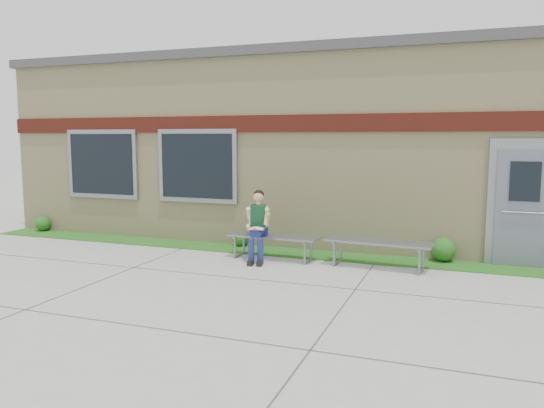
% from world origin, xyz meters
% --- Properties ---
extents(ground, '(80.00, 80.00, 0.00)m').
position_xyz_m(ground, '(0.00, 0.00, 0.00)').
color(ground, '#9E9E99').
rests_on(ground, ground).
extents(grass_strip, '(16.00, 0.80, 0.02)m').
position_xyz_m(grass_strip, '(0.00, 2.60, 0.01)').
color(grass_strip, '#1F5416').
rests_on(grass_strip, ground).
extents(school_building, '(16.20, 6.22, 4.20)m').
position_xyz_m(school_building, '(-0.00, 5.99, 2.10)').
color(school_building, beige).
rests_on(school_building, ground).
extents(bench_left, '(1.78, 0.54, 0.46)m').
position_xyz_m(bench_left, '(-0.89, 2.00, 0.35)').
color(bench_left, slate).
rests_on(bench_left, ground).
extents(bench_right, '(1.92, 0.67, 0.49)m').
position_xyz_m(bench_right, '(1.11, 2.00, 0.38)').
color(bench_right, slate).
rests_on(bench_right, ground).
extents(girl, '(0.51, 0.82, 1.33)m').
position_xyz_m(girl, '(-1.12, 1.80, 0.70)').
color(girl, navy).
rests_on(girl, ground).
extents(shrub_west, '(0.36, 0.36, 0.36)m').
position_xyz_m(shrub_west, '(-7.28, 2.85, 0.20)').
color(shrub_west, '#1F5416').
rests_on(shrub_west, grass_strip).
extents(shrub_mid, '(0.33, 0.33, 0.33)m').
position_xyz_m(shrub_mid, '(-1.94, 2.85, 0.18)').
color(shrub_mid, '#1F5416').
rests_on(shrub_mid, grass_strip).
extents(shrub_east, '(0.45, 0.45, 0.45)m').
position_xyz_m(shrub_east, '(2.18, 2.85, 0.24)').
color(shrub_east, '#1F5416').
rests_on(shrub_east, grass_strip).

